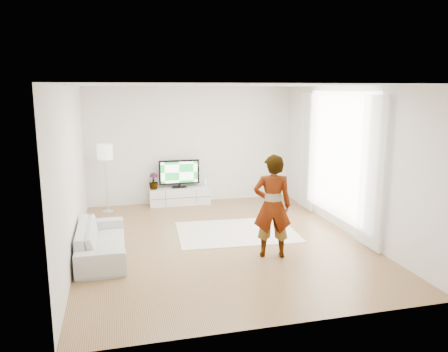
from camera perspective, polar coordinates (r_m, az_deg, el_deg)
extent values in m
plane|color=#9E7647|center=(8.08, -0.46, -8.50)|extent=(6.00, 6.00, 0.00)
plane|color=white|center=(7.61, -0.50, 11.77)|extent=(6.00, 6.00, 0.00)
cube|color=silver|center=(7.55, -19.26, 0.45)|extent=(0.02, 6.00, 2.80)
cube|color=silver|center=(8.65, 15.85, 1.97)|extent=(0.02, 6.00, 2.80)
cube|color=silver|center=(10.63, -4.29, 4.05)|extent=(5.00, 0.02, 2.80)
cube|color=silver|center=(4.93, 7.77, -4.58)|extent=(5.00, 0.02, 2.80)
cube|color=white|center=(8.89, 14.80, 2.60)|extent=(0.01, 2.60, 2.50)
cube|color=white|center=(7.77, 18.83, 0.39)|extent=(0.04, 0.70, 2.60)
cube|color=white|center=(10.02, 10.81, 3.14)|extent=(0.04, 0.70, 2.60)
cube|color=white|center=(10.57, -5.80, -2.62)|extent=(1.45, 0.41, 0.41)
cube|color=black|center=(10.37, -5.63, -2.89)|extent=(1.41, 0.00, 0.01)
cube|color=black|center=(10.33, -7.62, -3.00)|extent=(0.01, 0.00, 0.36)
cube|color=black|center=(10.43, -3.65, -2.78)|extent=(0.01, 0.00, 0.36)
cube|color=black|center=(10.55, -5.84, -1.46)|extent=(0.34, 0.19, 0.02)
cube|color=black|center=(10.54, -5.85, -1.23)|extent=(0.07, 0.04, 0.07)
cube|color=black|center=(10.47, -5.88, 0.51)|extent=(0.96, 0.05, 0.59)
cube|color=#15872C|center=(10.45, -5.86, 0.48)|extent=(0.88, 0.01, 0.50)
cube|color=white|center=(10.61, -2.43, -0.83)|extent=(0.07, 0.15, 0.20)
cube|color=#4CB2FF|center=(10.53, -2.35, -0.81)|extent=(0.01, 0.00, 0.11)
imported|color=#3F7238|center=(10.41, -9.20, -0.67)|extent=(0.22, 0.22, 0.39)
cube|color=#F1E7CD|center=(8.57, 1.63, -7.30)|extent=(2.37, 1.77, 0.01)
imported|color=#334772|center=(7.17, 6.33, -3.92)|extent=(0.71, 0.55, 1.71)
imported|color=beige|center=(7.57, -15.71, -8.10)|extent=(0.75, 1.91, 0.56)
cylinder|color=silver|center=(10.27, -14.90, -4.49)|extent=(0.27, 0.27, 0.02)
cylinder|color=silver|center=(10.13, -15.08, -1.20)|extent=(0.03, 0.03, 1.19)
cylinder|color=white|center=(10.00, -15.30, 3.07)|extent=(0.34, 0.34, 0.33)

